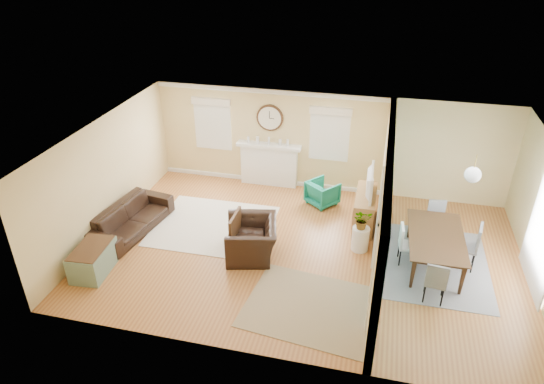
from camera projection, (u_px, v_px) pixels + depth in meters
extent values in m
plane|color=#9B5629|center=(305.00, 252.00, 10.40)|extent=(9.00, 9.00, 0.00)
cube|color=#D5B876|center=(327.00, 143.00, 12.34)|extent=(9.00, 0.02, 2.60)
cube|color=#D5B876|center=(272.00, 295.00, 7.22)|extent=(9.00, 0.02, 2.60)
cube|color=#D5B876|center=(106.00, 176.00, 10.70)|extent=(0.02, 6.00, 2.60)
cube|color=white|center=(309.00, 139.00, 9.16)|extent=(9.00, 6.00, 0.02)
cube|color=#D5B876|center=(385.00, 176.00, 10.66)|extent=(0.12, 3.20, 2.60)
cube|color=#D5B876|center=(376.00, 289.00, 7.34)|extent=(0.12, 1.00, 2.60)
cube|color=#D5B876|center=(387.00, 183.00, 8.00)|extent=(0.12, 1.80, 0.40)
cube|color=white|center=(377.00, 221.00, 9.41)|extent=(0.04, 0.12, 2.20)
cube|color=white|center=(372.00, 279.00, 7.88)|extent=(0.04, 0.12, 2.20)
cube|color=white|center=(382.00, 194.00, 8.12)|extent=(0.04, 1.92, 0.12)
cube|color=#73B9AF|center=(386.00, 208.00, 9.46)|extent=(0.02, 6.00, 2.60)
cube|color=white|center=(269.00, 165.00, 12.90)|extent=(1.50, 0.24, 1.10)
cube|color=white|center=(269.00, 146.00, 12.60)|extent=(1.70, 0.30, 0.08)
cube|color=black|center=(270.00, 165.00, 13.01)|extent=(0.85, 0.02, 0.75)
cube|color=gold|center=(269.00, 170.00, 12.96)|extent=(0.85, 0.02, 0.62)
cylinder|color=#4C2F17|center=(270.00, 118.00, 12.36)|extent=(0.70, 0.06, 0.70)
cylinder|color=silver|center=(270.00, 118.00, 12.33)|extent=(0.60, 0.01, 0.60)
cube|color=black|center=(269.00, 115.00, 12.27)|extent=(0.02, 0.01, 0.20)
cube|color=black|center=(272.00, 119.00, 12.31)|extent=(0.12, 0.01, 0.02)
cube|color=white|center=(213.00, 124.00, 12.83)|extent=(0.90, 0.03, 1.30)
cube|color=white|center=(213.00, 124.00, 12.80)|extent=(1.00, 0.04, 1.40)
cube|color=#EFE4C8|center=(211.00, 102.00, 12.47)|extent=(1.05, 0.10, 0.18)
cube|color=white|center=(330.00, 134.00, 12.19)|extent=(0.90, 0.03, 1.30)
cube|color=white|center=(330.00, 134.00, 12.16)|extent=(1.00, 0.04, 1.40)
cube|color=#EFE4C8|center=(331.00, 111.00, 11.83)|extent=(1.05, 0.10, 0.18)
cube|color=white|center=(543.00, 236.00, 8.96)|extent=(0.03, 1.70, 2.20)
cylinder|color=gold|center=(476.00, 162.00, 8.61)|extent=(0.02, 0.02, 0.30)
sphere|color=white|center=(473.00, 175.00, 8.73)|extent=(0.30, 0.30, 0.30)
cube|color=#EFE4C8|center=(213.00, 225.00, 11.30)|extent=(2.70, 2.34, 0.01)
cube|color=#9E8762|center=(310.00, 307.00, 8.88)|extent=(2.53, 2.15, 0.01)
cube|color=gray|center=(433.00, 263.00, 10.03)|extent=(2.18, 2.72, 0.01)
imported|color=black|center=(131.00, 218.00, 10.98)|extent=(1.18, 2.32, 0.65)
imported|color=black|center=(252.00, 239.00, 10.14)|extent=(1.29, 1.40, 0.77)
imported|color=#006D56|center=(323.00, 193.00, 12.06)|extent=(0.94, 0.94, 0.62)
cube|color=slate|center=(93.00, 260.00, 9.68)|extent=(0.69, 1.05, 0.56)
cube|color=#4C2F17|center=(91.00, 248.00, 9.54)|extent=(0.66, 1.00, 0.02)
cube|color=olive|center=(365.00, 209.00, 11.18)|extent=(0.45, 1.36, 0.80)
cube|color=#4C2F17|center=(354.00, 211.00, 10.81)|extent=(0.01, 0.36, 0.22)
cube|color=#4C2F17|center=(353.00, 222.00, 10.94)|extent=(0.01, 0.36, 0.22)
cube|color=#4C2F17|center=(355.00, 203.00, 11.15)|extent=(0.01, 0.36, 0.22)
cube|color=#4C2F17|center=(354.00, 213.00, 11.28)|extent=(0.01, 0.36, 0.22)
cube|color=#4C2F17|center=(357.00, 194.00, 11.50)|extent=(0.01, 0.36, 0.22)
cube|color=#4C2F17|center=(356.00, 204.00, 11.63)|extent=(0.01, 0.36, 0.22)
imported|color=black|center=(367.00, 182.00, 10.84)|extent=(0.18, 1.07, 0.61)
cylinder|color=white|center=(360.00, 239.00, 10.36)|extent=(0.37, 0.37, 0.54)
imported|color=#337F33|center=(362.00, 219.00, 10.12)|extent=(0.49, 0.46, 0.43)
imported|color=#4C2F17|center=(436.00, 250.00, 9.87)|extent=(1.13, 1.98, 0.69)
cube|color=gray|center=(436.00, 222.00, 10.70)|extent=(0.42, 0.42, 0.05)
cube|color=gray|center=(438.00, 213.00, 10.59)|extent=(0.38, 0.10, 0.45)
cylinder|color=black|center=(440.00, 227.00, 10.92)|extent=(0.03, 0.03, 0.38)
cylinder|color=black|center=(443.00, 234.00, 10.66)|extent=(0.03, 0.03, 0.38)
cylinder|color=black|center=(426.00, 226.00, 10.95)|extent=(0.03, 0.03, 0.38)
cylinder|color=black|center=(429.00, 233.00, 10.69)|extent=(0.03, 0.03, 0.38)
cube|color=gray|center=(435.00, 281.00, 8.88)|extent=(0.43, 0.43, 0.05)
cube|color=gray|center=(437.00, 271.00, 8.76)|extent=(0.39, 0.09, 0.46)
cylinder|color=black|center=(424.00, 294.00, 8.90)|extent=(0.03, 0.03, 0.39)
cylinder|color=black|center=(425.00, 284.00, 9.16)|extent=(0.03, 0.03, 0.39)
cylinder|color=black|center=(442.00, 298.00, 8.80)|extent=(0.03, 0.03, 0.39)
cylinder|color=black|center=(443.00, 288.00, 9.07)|extent=(0.03, 0.03, 0.39)
cube|color=white|center=(408.00, 246.00, 9.89)|extent=(0.41, 0.41, 0.05)
cube|color=white|center=(410.00, 237.00, 9.78)|extent=(0.08, 0.38, 0.45)
cylinder|color=black|center=(399.00, 249.00, 10.15)|extent=(0.03, 0.03, 0.38)
cylinder|color=black|center=(414.00, 251.00, 10.10)|extent=(0.03, 0.03, 0.38)
cylinder|color=black|center=(400.00, 258.00, 9.88)|extent=(0.03, 0.03, 0.38)
cylinder|color=black|center=(415.00, 260.00, 9.83)|extent=(0.03, 0.03, 0.38)
cube|color=gray|center=(466.00, 247.00, 9.74)|extent=(0.52, 0.52, 0.05)
cube|color=gray|center=(469.00, 236.00, 9.61)|extent=(0.14, 0.44, 0.53)
cylinder|color=black|center=(472.00, 264.00, 9.65)|extent=(0.03, 0.03, 0.44)
cylinder|color=black|center=(454.00, 260.00, 9.79)|extent=(0.03, 0.03, 0.44)
cylinder|color=black|center=(474.00, 255.00, 9.94)|extent=(0.03, 0.03, 0.44)
cylinder|color=black|center=(456.00, 250.00, 10.07)|extent=(0.03, 0.03, 0.44)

